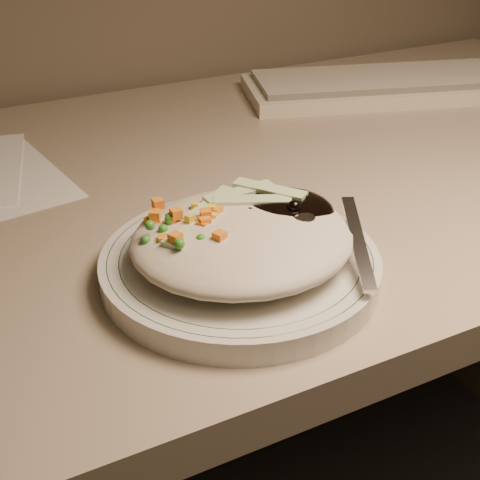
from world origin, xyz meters
name	(u,v)px	position (x,y,z in m)	size (l,w,h in m)	color
desk	(241,308)	(0.00, 1.38, 0.54)	(1.40, 0.70, 0.74)	gray
plate	(240,266)	(-0.10, 1.18, 0.75)	(0.24, 0.24, 0.02)	silver
plate_rim	(240,256)	(-0.10, 1.18, 0.76)	(0.23, 0.23, 0.00)	#144723
meal	(245,233)	(-0.10, 1.18, 0.78)	(0.21, 0.19, 0.05)	#C0B49B
keyboard	(386,85)	(0.32, 1.53, 0.75)	(0.45, 0.27, 0.03)	beige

